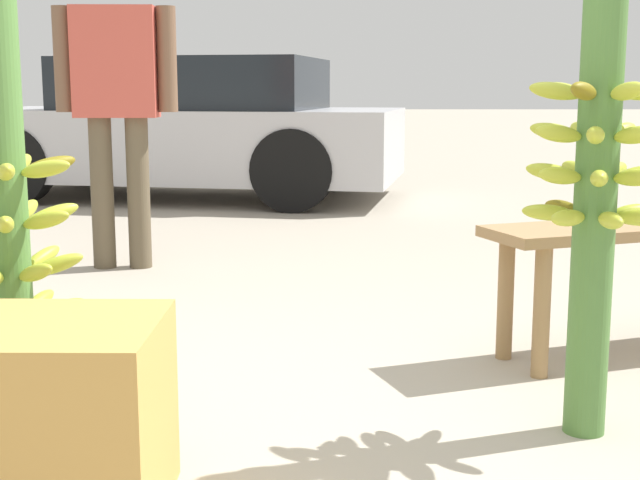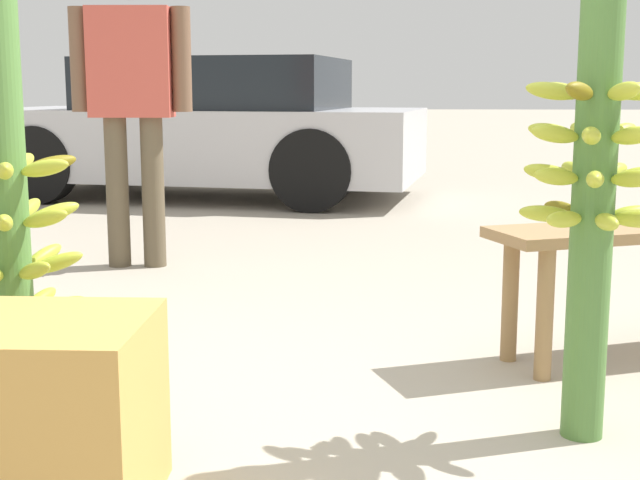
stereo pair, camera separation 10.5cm
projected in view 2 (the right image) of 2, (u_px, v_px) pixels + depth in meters
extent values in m
plane|color=#A89E8C|center=(298.00, 467.00, 2.40)|extent=(80.00, 80.00, 0.00)
cylinder|color=#4C7A38|center=(5.00, 210.00, 2.68)|extent=(0.14, 0.14, 1.29)
ellipsoid|color=#ADB733|center=(45.00, 168.00, 2.61)|extent=(0.18, 0.09, 0.08)
ellipsoid|color=#736414|center=(51.00, 164.00, 2.73)|extent=(0.16, 0.14, 0.08)
ellipsoid|color=#ADB733|center=(22.00, 163.00, 2.80)|extent=(0.05, 0.17, 0.08)
ellipsoid|color=#ADB733|center=(5.00, 171.00, 2.52)|extent=(0.11, 0.17, 0.08)
ellipsoid|color=#ADB733|center=(4.00, 223.00, 2.54)|extent=(0.10, 0.18, 0.09)
ellipsoid|color=#ADB733|center=(45.00, 219.00, 2.63)|extent=(0.18, 0.10, 0.09)
ellipsoid|color=#ADB733|center=(54.00, 213.00, 2.75)|extent=(0.17, 0.13, 0.09)
ellipsoid|color=#ADB733|center=(28.00, 210.00, 2.82)|extent=(0.06, 0.17, 0.09)
ellipsoid|color=#ADB733|center=(34.00, 271.00, 2.61)|extent=(0.16, 0.14, 0.09)
ellipsoid|color=#ADB733|center=(57.00, 263.00, 2.73)|extent=(0.18, 0.09, 0.09)
ellipsoid|color=#ADB733|center=(43.00, 257.00, 2.83)|extent=(0.12, 0.17, 0.09)
ellipsoid|color=#ADB733|center=(5.00, 256.00, 2.83)|extent=(0.12, 0.17, 0.09)
ellipsoid|color=#ADB733|center=(1.00, 322.00, 2.59)|extent=(0.07, 0.17, 0.08)
ellipsoid|color=#736414|center=(44.00, 316.00, 2.65)|extent=(0.17, 0.12, 0.08)
ellipsoid|color=#ADB733|center=(60.00, 306.00, 2.78)|extent=(0.17, 0.11, 0.08)
ellipsoid|color=#ADB733|center=(40.00, 300.00, 2.86)|extent=(0.09, 0.18, 0.08)
ellipsoid|color=#ADB733|center=(0.00, 301.00, 2.85)|extent=(0.14, 0.17, 0.08)
ellipsoid|color=#ADB733|center=(38.00, 365.00, 2.65)|extent=(0.16, 0.15, 0.07)
ellipsoid|color=#ADB733|center=(62.00, 354.00, 2.77)|extent=(0.17, 0.08, 0.07)
ellipsoid|color=#736414|center=(50.00, 344.00, 2.87)|extent=(0.12, 0.17, 0.07)
ellipsoid|color=#ADB733|center=(13.00, 343.00, 2.89)|extent=(0.11, 0.17, 0.07)
cylinder|color=#4C7A38|center=(593.00, 209.00, 2.50)|extent=(0.12, 0.12, 1.34)
ellipsoid|color=#ADB733|center=(635.00, 91.00, 2.50)|extent=(0.16, 0.11, 0.07)
ellipsoid|color=#ADB733|center=(596.00, 91.00, 2.57)|extent=(0.07, 0.16, 0.07)
ellipsoid|color=#ADB733|center=(560.00, 91.00, 2.55)|extent=(0.13, 0.15, 0.07)
ellipsoid|color=#ADB733|center=(552.00, 91.00, 2.45)|extent=(0.15, 0.05, 0.07)
ellipsoid|color=#736414|center=(580.00, 91.00, 2.35)|extent=(0.13, 0.15, 0.07)
ellipsoid|color=#ADB733|center=(624.00, 91.00, 2.32)|extent=(0.08, 0.16, 0.07)
ellipsoid|color=#ADB733|center=(591.00, 136.00, 2.35)|extent=(0.10, 0.16, 0.07)
ellipsoid|color=#ADB733|center=(633.00, 136.00, 2.35)|extent=(0.12, 0.15, 0.07)
ellipsoid|color=#ADB733|center=(621.00, 132.00, 2.55)|extent=(0.14, 0.14, 0.07)
ellipsoid|color=#ADB733|center=(581.00, 131.00, 2.59)|extent=(0.06, 0.16, 0.07)
ellipsoid|color=#ADB733|center=(552.00, 132.00, 2.54)|extent=(0.15, 0.12, 0.07)
ellipsoid|color=#ADB733|center=(555.00, 134.00, 2.43)|extent=(0.16, 0.09, 0.07)
ellipsoid|color=#ADB733|center=(634.00, 179.00, 2.38)|extent=(0.13, 0.15, 0.06)
ellipsoid|color=#ADB733|center=(614.00, 172.00, 2.58)|extent=(0.13, 0.15, 0.06)
ellipsoid|color=#ADB733|center=(574.00, 171.00, 2.61)|extent=(0.08, 0.16, 0.06)
ellipsoid|color=#ADB733|center=(548.00, 173.00, 2.55)|extent=(0.16, 0.11, 0.06)
ellipsoid|color=#ADB733|center=(556.00, 177.00, 2.44)|extent=(0.16, 0.11, 0.06)
ellipsoid|color=#ADB733|center=(595.00, 179.00, 2.36)|extent=(0.08, 0.16, 0.06)
ellipsoid|color=#ADB733|center=(607.00, 222.00, 2.38)|extent=(0.05, 0.15, 0.05)
ellipsoid|color=#ADB733|center=(638.00, 219.00, 2.42)|extent=(0.15, 0.13, 0.05)
ellipsoid|color=#ADB733|center=(634.00, 214.00, 2.53)|extent=(0.16, 0.08, 0.05)
ellipsoid|color=#ADB733|center=(600.00, 209.00, 2.62)|extent=(0.10, 0.15, 0.05)
ellipsoid|color=#736414|center=(561.00, 209.00, 2.62)|extent=(0.11, 0.15, 0.05)
ellipsoid|color=#ADB733|center=(545.00, 214.00, 2.53)|extent=(0.15, 0.07, 0.05)
ellipsoid|color=#ADB733|center=(564.00, 219.00, 2.42)|extent=(0.14, 0.13, 0.05)
cylinder|color=brown|center=(117.00, 192.00, 5.03)|extent=(0.13, 0.13, 0.85)
cylinder|color=brown|center=(153.00, 193.00, 5.03)|extent=(0.13, 0.13, 0.85)
cube|color=#BF4C3F|center=(131.00, 62.00, 4.91)|extent=(0.46, 0.22, 0.60)
cylinder|color=brown|center=(80.00, 60.00, 4.91)|extent=(0.11, 0.11, 0.57)
cylinder|color=brown|center=(182.00, 60.00, 4.90)|extent=(0.11, 0.11, 0.57)
cylinder|color=#99754C|center=(510.00, 299.00, 3.30)|extent=(0.06, 0.06, 0.47)
cylinder|color=#99754C|center=(545.00, 315.00, 3.07)|extent=(0.06, 0.06, 0.47)
cube|color=#B7B7BC|center=(203.00, 143.00, 8.27)|extent=(4.22, 2.44, 0.63)
cube|color=black|center=(218.00, 84.00, 8.15)|extent=(2.43, 1.98, 0.45)
cylinder|color=black|center=(39.00, 165.00, 7.79)|extent=(0.71, 0.32, 0.68)
cylinder|color=black|center=(119.00, 152.00, 9.34)|extent=(0.71, 0.32, 0.68)
cylinder|color=black|center=(312.00, 170.00, 7.26)|extent=(0.71, 0.32, 0.68)
cylinder|color=black|center=(349.00, 156.00, 8.80)|extent=(0.71, 0.32, 0.68)
cube|color=#C69347|center=(50.00, 416.00, 2.12)|extent=(0.47, 0.47, 0.47)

